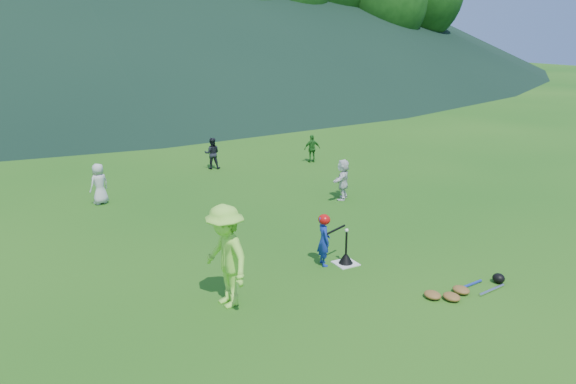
# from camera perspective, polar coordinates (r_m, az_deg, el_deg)

# --- Properties ---
(ground) EXTENTS (120.00, 120.00, 0.00)m
(ground) POSITION_cam_1_polar(r_m,az_deg,el_deg) (11.75, 5.88, -7.27)
(ground) COLOR #195313
(ground) RESTS_ON ground
(home_plate) EXTENTS (0.45, 0.45, 0.02)m
(home_plate) POSITION_cam_1_polar(r_m,az_deg,el_deg) (11.74, 5.88, -7.22)
(home_plate) COLOR silver
(home_plate) RESTS_ON ground
(baseball) EXTENTS (0.08, 0.08, 0.08)m
(baseball) POSITION_cam_1_polar(r_m,az_deg,el_deg) (11.47, 5.98, -3.89)
(baseball) COLOR white
(baseball) RESTS_ON batting_tee
(batter_child) EXTENTS (0.34, 0.43, 1.06)m
(batter_child) POSITION_cam_1_polar(r_m,az_deg,el_deg) (11.47, 3.66, -4.94)
(batter_child) COLOR #162D98
(batter_child) RESTS_ON ground
(adult_coach) EXTENTS (0.81, 1.26, 1.84)m
(adult_coach) POSITION_cam_1_polar(r_m,az_deg,el_deg) (9.76, -6.35, -6.49)
(adult_coach) COLOR #99F046
(adult_coach) RESTS_ON ground
(fielder_a) EXTENTS (0.66, 0.56, 1.14)m
(fielder_a) POSITION_cam_1_polar(r_m,az_deg,el_deg) (16.23, -18.63, 0.79)
(fielder_a) COLOR silver
(fielder_a) RESTS_ON ground
(fielder_b) EXTENTS (0.64, 0.58, 1.08)m
(fielder_b) POSITION_cam_1_polar(r_m,az_deg,el_deg) (19.42, -7.71, 3.92)
(fielder_b) COLOR black
(fielder_b) RESTS_ON ground
(fielder_c) EXTENTS (0.62, 0.36, 1.00)m
(fielder_c) POSITION_cam_1_polar(r_m,az_deg,el_deg) (20.21, 2.47, 4.43)
(fielder_c) COLOR #226B20
(fielder_c) RESTS_ON ground
(fielder_d) EXTENTS (1.01, 0.99, 1.16)m
(fielder_d) POSITION_cam_1_polar(r_m,az_deg,el_deg) (15.87, 5.60, 1.29)
(fielder_d) COLOR silver
(fielder_d) RESTS_ON ground
(batting_tee) EXTENTS (0.30, 0.30, 0.68)m
(batting_tee) POSITION_cam_1_polar(r_m,az_deg,el_deg) (11.70, 5.89, -6.69)
(batting_tee) COLOR black
(batting_tee) RESTS_ON home_plate
(batter_gear) EXTENTS (0.72, 0.29, 0.42)m
(batter_gear) POSITION_cam_1_polar(r_m,az_deg,el_deg) (11.34, 3.80, -2.90)
(batter_gear) COLOR red
(batter_gear) RESTS_ON ground
(equipment_pile) EXTENTS (1.80, 0.56, 0.19)m
(equipment_pile) POSITION_cam_1_polar(r_m,az_deg,el_deg) (10.92, 17.23, -9.49)
(equipment_pile) COLOR olive
(equipment_pile) RESTS_ON ground
(outfield_fence) EXTENTS (70.07, 0.08, 1.33)m
(outfield_fence) POSITION_cam_1_polar(r_m,az_deg,el_deg) (37.56, -19.18, 9.43)
(outfield_fence) COLOR gray
(outfield_fence) RESTS_ON ground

